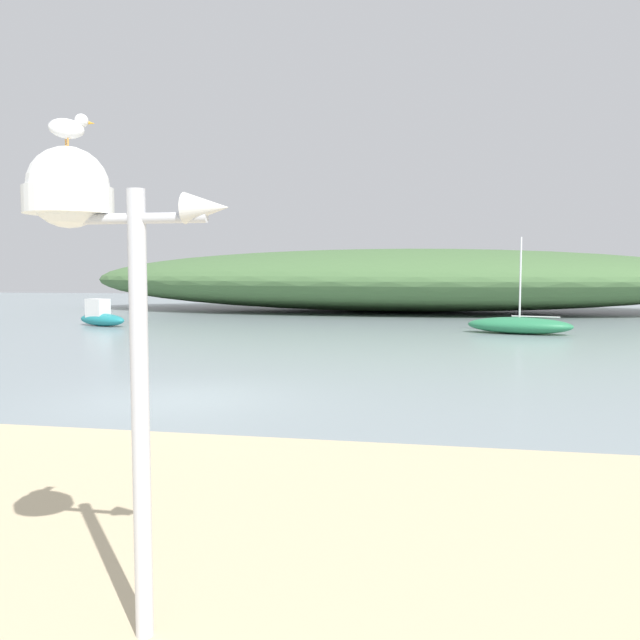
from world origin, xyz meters
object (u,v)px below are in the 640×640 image
mast_structure (87,229)px  sailboat_off_point (519,325)px  seagull_on_radar (69,127)px  motorboat_outer_mooring (101,316)px

mast_structure → sailboat_off_point: 25.74m
mast_structure → sailboat_off_point: size_ratio=0.72×
seagull_on_radar → sailboat_off_point: sailboat_off_point is taller
seagull_on_radar → sailboat_off_point: 25.83m
motorboat_outer_mooring → seagull_on_radar: bearing=-60.9°
seagull_on_radar → motorboat_outer_mooring: seagull_on_radar is taller
sailboat_off_point → motorboat_outer_mooring: bearing=179.0°
sailboat_off_point → motorboat_outer_mooring: (-19.53, 0.34, 0.10)m
mast_structure → sailboat_off_point: bearing=78.0°
seagull_on_radar → sailboat_off_point: (5.43, 25.04, -3.25)m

